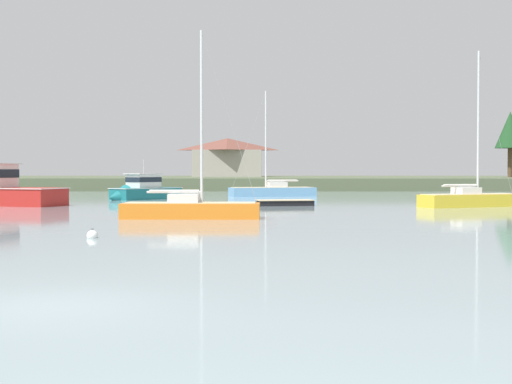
{
  "coord_description": "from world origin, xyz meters",
  "views": [
    {
      "loc": [
        3.85,
        -13.38,
        2.4
      ],
      "look_at": [
        3.31,
        40.16,
        0.88
      ],
      "focal_mm": 52.91,
      "sensor_mm": 36.0,
      "label": 1
    }
  ],
  "objects_px": {
    "sailboat_skyblue": "(272,194)",
    "dinghy_black": "(285,204)",
    "cruiser_teal": "(140,193)",
    "sailboat_orange": "(191,214)",
    "sailboat_yellow": "(470,203)",
    "mooring_buoy_white": "(92,236)"
  },
  "relations": [
    {
      "from": "dinghy_black",
      "to": "cruiser_teal",
      "type": "height_order",
      "value": "cruiser_teal"
    },
    {
      "from": "sailboat_orange",
      "to": "cruiser_teal",
      "type": "bearing_deg",
      "value": 104.9
    },
    {
      "from": "sailboat_skyblue",
      "to": "dinghy_black",
      "type": "bearing_deg",
      "value": -88.03
    },
    {
      "from": "dinghy_black",
      "to": "sailboat_yellow",
      "type": "relative_size",
      "value": 0.38
    },
    {
      "from": "dinghy_black",
      "to": "sailboat_orange",
      "type": "bearing_deg",
      "value": -110.3
    },
    {
      "from": "sailboat_orange",
      "to": "sailboat_skyblue",
      "type": "distance_m",
      "value": 32.62
    },
    {
      "from": "dinghy_black",
      "to": "sailboat_skyblue",
      "type": "height_order",
      "value": "sailboat_skyblue"
    },
    {
      "from": "mooring_buoy_white",
      "to": "sailboat_yellow",
      "type": "bearing_deg",
      "value": 49.52
    },
    {
      "from": "dinghy_black",
      "to": "sailboat_orange",
      "type": "xyz_separation_m",
      "value": [
        -5.14,
        -13.9,
        0.08
      ]
    },
    {
      "from": "cruiser_teal",
      "to": "dinghy_black",
      "type": "bearing_deg",
      "value": -43.23
    },
    {
      "from": "dinghy_black",
      "to": "cruiser_teal",
      "type": "bearing_deg",
      "value": 136.77
    },
    {
      "from": "dinghy_black",
      "to": "sailboat_skyblue",
      "type": "xyz_separation_m",
      "value": [
        -0.63,
        18.41,
        0.09
      ]
    },
    {
      "from": "sailboat_yellow",
      "to": "sailboat_skyblue",
      "type": "relative_size",
      "value": 1.05
    },
    {
      "from": "cruiser_teal",
      "to": "sailboat_skyblue",
      "type": "relative_size",
      "value": 0.65
    },
    {
      "from": "sailboat_orange",
      "to": "cruiser_teal",
      "type": "xyz_separation_m",
      "value": [
        -6.65,
        24.99,
        0.29
      ]
    },
    {
      "from": "mooring_buoy_white",
      "to": "dinghy_black",
      "type": "bearing_deg",
      "value": 73.02
    },
    {
      "from": "sailboat_orange",
      "to": "sailboat_skyblue",
      "type": "height_order",
      "value": "sailboat_skyblue"
    },
    {
      "from": "mooring_buoy_white",
      "to": "cruiser_teal",
      "type": "bearing_deg",
      "value": 96.65
    },
    {
      "from": "sailboat_orange",
      "to": "sailboat_yellow",
      "type": "height_order",
      "value": "sailboat_yellow"
    },
    {
      "from": "dinghy_black",
      "to": "sailboat_skyblue",
      "type": "relative_size",
      "value": 0.4
    },
    {
      "from": "sailboat_skyblue",
      "to": "mooring_buoy_white",
      "type": "bearing_deg",
      "value": -99.14
    },
    {
      "from": "sailboat_orange",
      "to": "mooring_buoy_white",
      "type": "relative_size",
      "value": 21.69
    }
  ]
}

